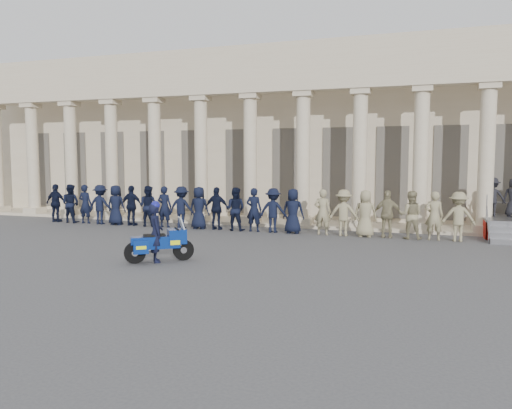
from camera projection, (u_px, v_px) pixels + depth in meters
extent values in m
plane|color=#444446|center=(208.00, 257.00, 16.33)|extent=(90.00, 90.00, 0.00)
cube|color=#C2B192|center=(309.00, 137.00, 30.09)|extent=(40.00, 10.00, 9.00)
cube|color=#C2B192|center=(280.00, 222.00, 24.63)|extent=(40.00, 2.60, 0.15)
cube|color=#C2B192|center=(276.00, 82.00, 23.27)|extent=(35.80, 1.00, 1.00)
cube|color=#C2B192|center=(277.00, 58.00, 23.17)|extent=(35.80, 1.00, 1.20)
cube|color=#C2B192|center=(35.00, 210.00, 28.38)|extent=(0.90, 0.90, 0.30)
cylinder|color=#C2B192|center=(33.00, 158.00, 28.11)|extent=(0.64, 0.64, 5.60)
cube|color=#C2B192|center=(31.00, 106.00, 27.85)|extent=(0.85, 0.85, 0.24)
cube|color=#C2B192|center=(73.00, 212.00, 27.56)|extent=(0.90, 0.90, 0.30)
cylinder|color=#C2B192|center=(71.00, 158.00, 27.29)|extent=(0.64, 0.64, 5.60)
cube|color=#C2B192|center=(69.00, 104.00, 27.03)|extent=(0.85, 0.85, 0.24)
cube|color=#C2B192|center=(113.00, 213.00, 26.74)|extent=(0.90, 0.90, 0.30)
cylinder|color=#C2B192|center=(112.00, 158.00, 26.47)|extent=(0.64, 0.64, 5.60)
cube|color=#C2B192|center=(110.00, 102.00, 26.20)|extent=(0.85, 0.85, 0.24)
cube|color=#C2B192|center=(156.00, 215.00, 25.91)|extent=(0.90, 0.90, 0.30)
cylinder|color=#C2B192|center=(155.00, 158.00, 25.65)|extent=(0.64, 0.64, 5.60)
cube|color=#C2B192|center=(154.00, 100.00, 25.38)|extent=(0.85, 0.85, 0.24)
cube|color=#C2B192|center=(202.00, 217.00, 25.09)|extent=(0.90, 0.90, 0.30)
cylinder|color=#C2B192|center=(201.00, 158.00, 24.82)|extent=(0.64, 0.64, 5.60)
cube|color=#C2B192|center=(200.00, 98.00, 24.56)|extent=(0.85, 0.85, 0.24)
cube|color=#C2B192|center=(250.00, 219.00, 24.27)|extent=(0.90, 0.90, 0.30)
cylinder|color=#C2B192|center=(250.00, 158.00, 24.00)|extent=(0.64, 0.64, 5.60)
cube|color=#C2B192|center=(250.00, 96.00, 23.74)|extent=(0.85, 0.85, 0.24)
cube|color=#C2B192|center=(302.00, 221.00, 23.45)|extent=(0.90, 0.90, 0.30)
cylinder|color=#C2B192|center=(303.00, 158.00, 23.18)|extent=(0.64, 0.64, 5.60)
cube|color=#C2B192|center=(304.00, 94.00, 22.91)|extent=(0.85, 0.85, 0.24)
cube|color=#C2B192|center=(358.00, 223.00, 22.63)|extent=(0.90, 0.90, 0.30)
cylinder|color=#C2B192|center=(360.00, 158.00, 22.36)|extent=(0.64, 0.64, 5.60)
cube|color=#C2B192|center=(361.00, 92.00, 22.09)|extent=(0.85, 0.85, 0.24)
cube|color=#C2B192|center=(419.00, 225.00, 21.80)|extent=(0.90, 0.90, 0.30)
cylinder|color=#C2B192|center=(421.00, 158.00, 21.53)|extent=(0.64, 0.64, 5.60)
cube|color=#C2B192|center=(423.00, 89.00, 21.27)|extent=(0.85, 0.85, 0.24)
cube|color=#C2B192|center=(483.00, 228.00, 20.98)|extent=(0.90, 0.90, 0.30)
cylinder|color=#C2B192|center=(486.00, 158.00, 20.71)|extent=(0.64, 0.64, 5.60)
cube|color=#C2B192|center=(489.00, 86.00, 20.45)|extent=(0.85, 0.85, 0.24)
cube|color=black|center=(41.00, 170.00, 30.50)|extent=(1.30, 0.12, 4.20)
cube|color=black|center=(76.00, 170.00, 29.67)|extent=(1.30, 0.12, 4.20)
cube|color=black|center=(113.00, 170.00, 28.85)|extent=(1.30, 0.12, 4.20)
cube|color=black|center=(153.00, 171.00, 28.03)|extent=(1.30, 0.12, 4.20)
cube|color=black|center=(195.00, 171.00, 27.21)|extent=(1.30, 0.12, 4.20)
cube|color=black|center=(240.00, 171.00, 26.38)|extent=(1.30, 0.12, 4.20)
cube|color=black|center=(287.00, 172.00, 25.56)|extent=(1.30, 0.12, 4.20)
cube|color=black|center=(338.00, 172.00, 24.74)|extent=(1.30, 0.12, 4.20)
cube|color=black|center=(392.00, 173.00, 23.92)|extent=(1.30, 0.12, 4.20)
cube|color=black|center=(450.00, 173.00, 23.09)|extent=(1.30, 0.12, 4.20)
cube|color=black|center=(512.00, 174.00, 22.27)|extent=(1.30, 0.12, 4.20)
imported|color=black|center=(56.00, 203.00, 25.33)|extent=(1.13, 0.47, 1.94)
imported|color=black|center=(71.00, 203.00, 25.05)|extent=(0.94, 0.73, 1.94)
imported|color=black|center=(85.00, 204.00, 24.77)|extent=(0.71, 0.46, 1.94)
imported|color=black|center=(100.00, 204.00, 24.49)|extent=(1.25, 0.72, 1.94)
imported|color=black|center=(116.00, 205.00, 24.21)|extent=(0.95, 0.62, 1.94)
imported|color=black|center=(132.00, 206.00, 23.93)|extent=(1.13, 0.47, 1.94)
imported|color=black|center=(148.00, 206.00, 23.65)|extent=(0.94, 0.73, 1.94)
imported|color=black|center=(165.00, 207.00, 23.37)|extent=(0.71, 0.46, 1.94)
imported|color=black|center=(182.00, 207.00, 23.09)|extent=(1.25, 0.72, 1.94)
imported|color=black|center=(199.00, 208.00, 22.81)|extent=(0.95, 0.62, 1.94)
imported|color=black|center=(217.00, 208.00, 22.53)|extent=(1.13, 0.47, 1.94)
imported|color=black|center=(235.00, 209.00, 22.25)|extent=(0.94, 0.73, 1.94)
imported|color=black|center=(254.00, 210.00, 21.97)|extent=(0.71, 0.46, 1.94)
imported|color=black|center=(273.00, 210.00, 21.69)|extent=(1.25, 0.72, 1.94)
imported|color=black|center=(293.00, 211.00, 21.41)|extent=(0.95, 0.62, 1.94)
imported|color=gray|center=(323.00, 212.00, 21.00)|extent=(0.71, 0.46, 1.94)
imported|color=gray|center=(344.00, 213.00, 20.72)|extent=(1.25, 0.72, 1.94)
imported|color=gray|center=(365.00, 213.00, 20.44)|extent=(0.95, 0.62, 1.94)
imported|color=gray|center=(388.00, 214.00, 20.16)|extent=(1.13, 0.47, 1.94)
imported|color=gray|center=(411.00, 215.00, 19.88)|extent=(0.94, 0.73, 1.94)
imported|color=gray|center=(434.00, 216.00, 19.60)|extent=(0.71, 0.46, 1.94)
imported|color=gray|center=(458.00, 217.00, 19.32)|extent=(1.25, 0.72, 1.94)
cube|color=#A8150D|center=(482.00, 227.00, 21.00)|extent=(0.04, 2.82, 0.70)
cube|color=gray|center=(506.00, 242.00, 18.66)|extent=(1.10, 0.28, 0.20)
cube|color=gray|center=(505.00, 236.00, 18.90)|extent=(1.10, 0.28, 0.20)
cube|color=gray|center=(504.00, 229.00, 19.15)|extent=(1.10, 0.28, 0.20)
cube|color=gray|center=(503.00, 223.00, 19.40)|extent=(1.10, 0.28, 0.20)
imported|color=black|center=(492.00, 197.00, 20.96)|extent=(1.05, 0.60, 1.62)
cylinder|color=black|center=(183.00, 250.00, 15.76)|extent=(0.61, 0.51, 0.66)
cylinder|color=black|center=(135.00, 253.00, 15.28)|extent=(0.61, 0.51, 0.66)
cube|color=navy|center=(161.00, 242.00, 15.51)|extent=(1.17, 1.03, 0.38)
cube|color=navy|center=(177.00, 236.00, 15.66)|extent=(0.75, 0.75, 0.45)
cube|color=silver|center=(177.00, 243.00, 15.68)|extent=(0.36, 0.37, 0.12)
cube|color=#B2BFCC|center=(182.00, 225.00, 15.68)|extent=(0.44, 0.49, 0.53)
cube|color=black|center=(154.00, 236.00, 15.43)|extent=(0.72, 0.66, 0.10)
cube|color=navy|center=(136.00, 241.00, 15.26)|extent=(0.48, 0.48, 0.22)
cube|color=navy|center=(141.00, 247.00, 15.01)|extent=(0.49, 0.45, 0.40)
cube|color=#E6F30C|center=(141.00, 247.00, 15.01)|extent=(0.38, 0.37, 0.10)
cube|color=navy|center=(139.00, 244.00, 15.61)|extent=(0.49, 0.45, 0.40)
cube|color=#E6F30C|center=(139.00, 244.00, 15.61)|extent=(0.38, 0.37, 0.10)
cylinder|color=silver|center=(144.00, 252.00, 15.61)|extent=(0.54, 0.44, 0.10)
cylinder|color=black|center=(177.00, 229.00, 15.64)|extent=(0.45, 0.58, 0.04)
imported|color=black|center=(156.00, 233.00, 15.44)|extent=(0.75, 0.79, 1.82)
sphere|color=navy|center=(155.00, 205.00, 15.36)|extent=(0.28, 0.28, 0.28)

